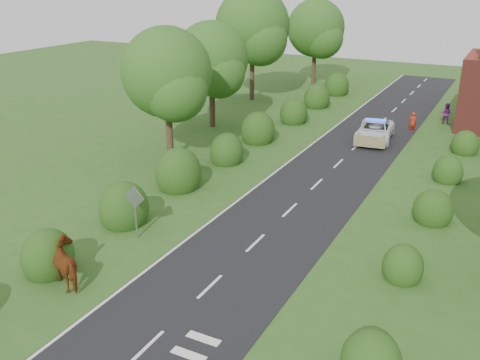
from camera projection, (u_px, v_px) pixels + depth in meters
The scene contains 14 objects.
ground at pixel (210, 287), 20.50m from camera, with size 120.00×120.00×0.00m, color #2D571C.
road at pixel (333, 168), 32.91m from camera, with size 6.00×70.00×0.02m, color black.
road_markings at pixel (297, 175), 31.87m from camera, with size 4.96×70.00×0.01m.
hedgerow_left at pixel (215, 157), 32.70m from camera, with size 2.75×50.41×3.00m.
hedgerow_right at pixel (437, 202), 26.74m from camera, with size 2.10×45.78×2.10m.
tree_left_a at pixel (169, 77), 32.57m from camera, with size 5.74×5.60×8.38m.
tree_left_b at pixel (213, 62), 39.94m from camera, with size 5.74×5.60×8.07m.
tree_left_c at pixel (254, 29), 48.27m from camera, with size 6.97×6.80×10.22m.
tree_left_d at pixel (318, 31), 55.83m from camera, with size 6.15×6.00×8.89m.
road_sign at pixel (135, 205), 23.70m from camera, with size 1.06×0.08×2.53m.
cow at pixel (71, 267), 20.42m from camera, with size 1.14×2.15×1.53m, color #572512.
police_van at pixel (375, 131), 38.20m from camera, with size 2.91×5.38×1.57m.
pedestrian_red at pixel (413, 122), 40.18m from camera, with size 0.56×0.37×1.55m, color red.
pedestrian_purple at pixel (446, 114), 42.37m from camera, with size 0.83×0.64×1.70m, color #561861.
Camera 1 is at (9.15, -15.11, 11.24)m, focal length 40.00 mm.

